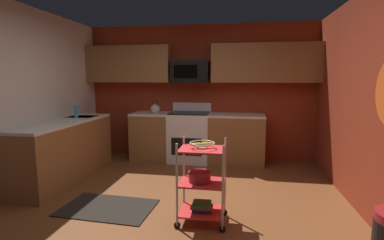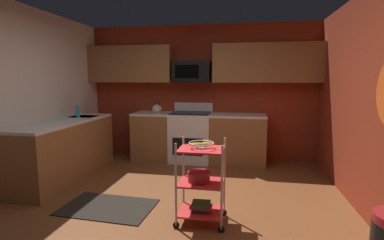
{
  "view_description": "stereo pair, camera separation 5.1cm",
  "coord_description": "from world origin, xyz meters",
  "px_view_note": "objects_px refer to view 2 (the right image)",
  "views": [
    {
      "loc": [
        0.8,
        -3.23,
        1.56
      ],
      "look_at": [
        0.21,
        0.32,
        1.05
      ],
      "focal_mm": 27.01,
      "sensor_mm": 36.0,
      "label": 1
    },
    {
      "loc": [
        0.85,
        -3.22,
        1.56
      ],
      "look_at": [
        0.21,
        0.32,
        1.05
      ],
      "focal_mm": 27.01,
      "sensor_mm": 36.0,
      "label": 2
    }
  ],
  "objects_px": {
    "microwave": "(192,72)",
    "book_stack": "(201,206)",
    "fruit_bowl": "(201,144)",
    "mixing_bowl_large": "(199,176)",
    "rolling_cart": "(201,182)",
    "kettle": "(157,109)",
    "dish_soap_bottle": "(78,112)",
    "oven_range": "(191,136)"
  },
  "relations": [
    {
      "from": "rolling_cart",
      "to": "fruit_bowl",
      "type": "height_order",
      "value": "rolling_cart"
    },
    {
      "from": "mixing_bowl_large",
      "to": "book_stack",
      "type": "bearing_deg",
      "value": 0.0
    },
    {
      "from": "microwave",
      "to": "dish_soap_bottle",
      "type": "bearing_deg",
      "value": -149.58
    },
    {
      "from": "microwave",
      "to": "mixing_bowl_large",
      "type": "relative_size",
      "value": 2.78
    },
    {
      "from": "rolling_cart",
      "to": "mixing_bowl_large",
      "type": "distance_m",
      "value": 0.07
    },
    {
      "from": "rolling_cart",
      "to": "kettle",
      "type": "xyz_separation_m",
      "value": [
        -1.22,
        2.35,
        0.54
      ]
    },
    {
      "from": "microwave",
      "to": "dish_soap_bottle",
      "type": "relative_size",
      "value": 3.5
    },
    {
      "from": "book_stack",
      "to": "dish_soap_bottle",
      "type": "relative_size",
      "value": 1.2
    },
    {
      "from": "book_stack",
      "to": "kettle",
      "type": "distance_m",
      "value": 2.77
    },
    {
      "from": "oven_range",
      "to": "rolling_cart",
      "type": "bearing_deg",
      "value": -76.84
    },
    {
      "from": "mixing_bowl_large",
      "to": "rolling_cart",
      "type": "bearing_deg",
      "value": 0.0
    },
    {
      "from": "rolling_cart",
      "to": "kettle",
      "type": "bearing_deg",
      "value": 117.35
    },
    {
      "from": "microwave",
      "to": "kettle",
      "type": "distance_m",
      "value": 0.97
    },
    {
      "from": "rolling_cart",
      "to": "microwave",
      "type": "bearing_deg",
      "value": 102.63
    },
    {
      "from": "dish_soap_bottle",
      "to": "oven_range",
      "type": "bearing_deg",
      "value": 27.82
    },
    {
      "from": "kettle",
      "to": "dish_soap_bottle",
      "type": "distance_m",
      "value": 1.43
    },
    {
      "from": "rolling_cart",
      "to": "book_stack",
      "type": "distance_m",
      "value": 0.27
    },
    {
      "from": "microwave",
      "to": "book_stack",
      "type": "xyz_separation_m",
      "value": [
        0.55,
        -2.46,
        -1.52
      ]
    },
    {
      "from": "fruit_bowl",
      "to": "mixing_bowl_large",
      "type": "distance_m",
      "value": 0.36
    },
    {
      "from": "oven_range",
      "to": "fruit_bowl",
      "type": "distance_m",
      "value": 2.45
    },
    {
      "from": "mixing_bowl_large",
      "to": "kettle",
      "type": "xyz_separation_m",
      "value": [
        -1.19,
        2.35,
        0.48
      ]
    },
    {
      "from": "microwave",
      "to": "rolling_cart",
      "type": "distance_m",
      "value": 2.81
    },
    {
      "from": "microwave",
      "to": "mixing_bowl_large",
      "type": "xyz_separation_m",
      "value": [
        0.53,
        -2.46,
        -1.18
      ]
    },
    {
      "from": "oven_range",
      "to": "kettle",
      "type": "xyz_separation_m",
      "value": [
        -0.67,
        -0.0,
        0.52
      ]
    },
    {
      "from": "oven_range",
      "to": "kettle",
      "type": "distance_m",
      "value": 0.84
    },
    {
      "from": "rolling_cart",
      "to": "book_stack",
      "type": "bearing_deg",
      "value": 0.0
    },
    {
      "from": "mixing_bowl_large",
      "to": "dish_soap_bottle",
      "type": "xyz_separation_m",
      "value": [
        -2.29,
        1.43,
        0.5
      ]
    },
    {
      "from": "kettle",
      "to": "rolling_cart",
      "type": "bearing_deg",
      "value": -62.65
    },
    {
      "from": "mixing_bowl_large",
      "to": "dish_soap_bottle",
      "type": "bearing_deg",
      "value": 148.03
    },
    {
      "from": "oven_range",
      "to": "mixing_bowl_large",
      "type": "height_order",
      "value": "oven_range"
    },
    {
      "from": "microwave",
      "to": "kettle",
      "type": "height_order",
      "value": "microwave"
    },
    {
      "from": "rolling_cart",
      "to": "mixing_bowl_large",
      "type": "bearing_deg",
      "value": 180.0
    },
    {
      "from": "rolling_cart",
      "to": "mixing_bowl_large",
      "type": "relative_size",
      "value": 3.63
    },
    {
      "from": "oven_range",
      "to": "book_stack",
      "type": "xyz_separation_m",
      "value": [
        0.55,
        -2.36,
        -0.3
      ]
    },
    {
      "from": "dish_soap_bottle",
      "to": "fruit_bowl",
      "type": "bearing_deg",
      "value": -31.69
    },
    {
      "from": "mixing_bowl_large",
      "to": "kettle",
      "type": "distance_m",
      "value": 2.68
    },
    {
      "from": "rolling_cart",
      "to": "oven_range",
      "type": "bearing_deg",
      "value": 103.16
    },
    {
      "from": "rolling_cart",
      "to": "dish_soap_bottle",
      "type": "distance_m",
      "value": 2.78
    },
    {
      "from": "oven_range",
      "to": "kettle",
      "type": "height_order",
      "value": "kettle"
    },
    {
      "from": "oven_range",
      "to": "dish_soap_bottle",
      "type": "distance_m",
      "value": 2.06
    },
    {
      "from": "microwave",
      "to": "dish_soap_bottle",
      "type": "xyz_separation_m",
      "value": [
        -1.76,
        -1.03,
        -0.68
      ]
    },
    {
      "from": "microwave",
      "to": "fruit_bowl",
      "type": "relative_size",
      "value": 2.57
    }
  ]
}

